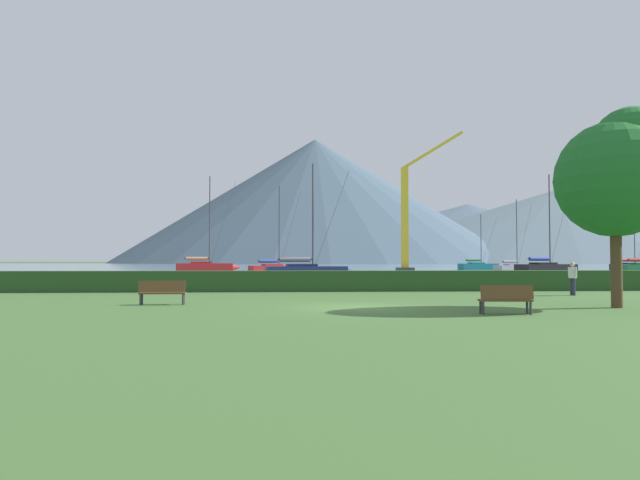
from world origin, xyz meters
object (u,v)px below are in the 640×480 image
object	(u,v)px
sailboat_slip_2	(547,268)
park_bench_under_tree	(162,291)
sailboat_slip_0	(205,266)
sailboat_slip_1	(307,271)
person_seated_viewer	(573,276)
park_bench_near_path	(506,298)
park_tree	(618,172)
sailboat_slip_9	(633,266)
dock_crane	(407,225)
sailboat_slip_7	(515,268)
sailboat_slip_8	(276,269)
sailboat_slip_4	(479,266)

from	to	relation	value
sailboat_slip_2	park_bench_under_tree	distance (m)	59.63
sailboat_slip_0	sailboat_slip_1	world-z (taller)	sailboat_slip_0
sailboat_slip_2	person_seated_viewer	world-z (taller)	sailboat_slip_2
park_bench_near_path	park_tree	size ratio (longest dim) A/B	0.23
sailboat_slip_0	sailboat_slip_9	bearing A→B (deg)	-1.59
sailboat_slip_9	dock_crane	xyz separation A→B (m)	(-41.84, -20.40, 5.49)
sailboat_slip_2	sailboat_slip_7	distance (m)	14.32
sailboat_slip_1	dock_crane	distance (m)	23.06
park_bench_near_path	park_bench_under_tree	size ratio (longest dim) A/B	0.95
dock_crane	person_seated_viewer	bearing A→B (deg)	-91.43
person_seated_viewer	park_bench_under_tree	bearing A→B (deg)	179.54
sailboat_slip_8	dock_crane	xyz separation A→B (m)	(16.46, -2.30, 5.49)
sailboat_slip_7	sailboat_slip_8	xyz separation A→B (m)	(-35.31, -10.34, 0.04)
sailboat_slip_0	dock_crane	size ratio (longest dim) A/B	0.77
sailboat_slip_9	park_tree	xyz separation A→B (m)	(-44.82, -70.98, 4.37)
park_bench_near_path	person_seated_viewer	distance (m)	11.89
sailboat_slip_7	park_tree	xyz separation A→B (m)	(-21.83, -63.22, 4.42)
park_tree	park_bench_near_path	bearing A→B (deg)	-156.20
sailboat_slip_7	sailboat_slip_9	size ratio (longest dim) A/B	1.24
sailboat_slip_1	park_bench_near_path	distance (m)	35.17
person_seated_viewer	sailboat_slip_8	bearing A→B (deg)	93.98
park_tree	sailboat_slip_9	bearing A→B (deg)	57.73
sailboat_slip_2	person_seated_viewer	xyz separation A→B (m)	(-18.18, -41.79, 0.22)
sailboat_slip_2	person_seated_viewer	distance (m)	45.57
park_bench_near_path	sailboat_slip_8	bearing A→B (deg)	103.16
park_bench_near_path	park_bench_under_tree	bearing A→B (deg)	163.05
sailboat_slip_4	park_bench_near_path	world-z (taller)	sailboat_slip_4
sailboat_slip_1	sailboat_slip_2	size ratio (longest dim) A/B	0.86
park_bench_near_path	dock_crane	distance (m)	53.81
sailboat_slip_1	sailboat_slip_0	bearing A→B (deg)	106.92
sailboat_slip_9	person_seated_viewer	xyz separation A→B (m)	(-42.92, -63.76, 0.33)
sailboat_slip_4	sailboat_slip_8	xyz separation A→B (m)	(-35.52, -26.87, -0.02)
park_bench_near_path	person_seated_viewer	size ratio (longest dim) A/B	1.03
sailboat_slip_4	park_tree	distance (m)	82.85
park_bench_under_tree	sailboat_slip_9	bearing A→B (deg)	44.61
sailboat_slip_9	person_seated_viewer	bearing A→B (deg)	-132.36
park_bench_near_path	sailboat_slip_4	bearing A→B (deg)	76.27
park_bench_under_tree	sailboat_slip_4	bearing A→B (deg)	59.85
park_bench_under_tree	park_tree	xyz separation A→B (m)	(17.12, -2.42, 4.48)
sailboat_slip_2	park_bench_near_path	xyz separation A→B (m)	(-25.29, -51.30, -0.22)
sailboat_slip_1	person_seated_viewer	size ratio (longest dim) A/B	6.46
sailboat_slip_4	park_bench_under_tree	bearing A→B (deg)	-128.36
sailboat_slip_2	park_bench_near_path	world-z (taller)	sailboat_slip_2
sailboat_slip_8	sailboat_slip_0	bearing A→B (deg)	112.12
sailboat_slip_7	park_bench_near_path	bearing A→B (deg)	-129.55
sailboat_slip_2	sailboat_slip_8	distance (m)	33.79
sailboat_slip_2	park_tree	bearing A→B (deg)	-130.12
park_bench_under_tree	sailboat_slip_2	bearing A→B (deg)	48.09
sailboat_slip_2	park_tree	world-z (taller)	sailboat_slip_2
sailboat_slip_0	dock_crane	xyz separation A→B (m)	(26.75, -12.79, 5.35)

